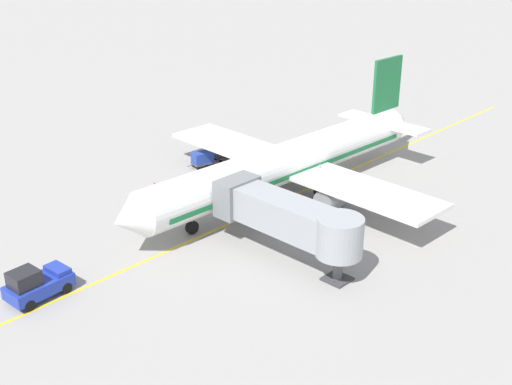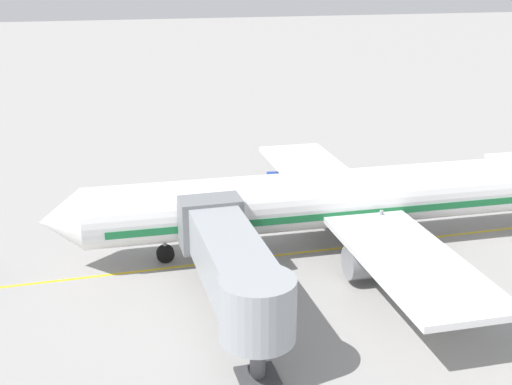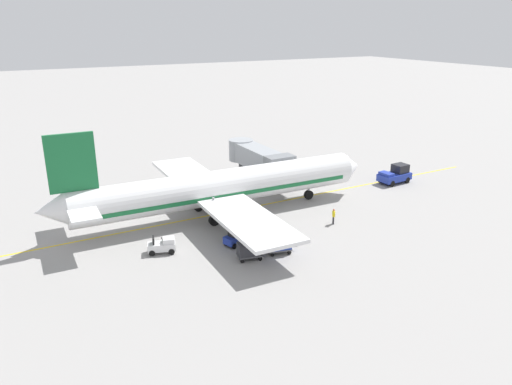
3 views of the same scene
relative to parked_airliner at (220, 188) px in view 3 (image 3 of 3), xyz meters
name	(u,v)px [view 3 (image 3 of 3)]	position (x,y,z in m)	size (l,w,h in m)	color
ground_plane	(206,216)	(-0.55, -1.47, -3.19)	(400.00, 400.00, 0.00)	gray
gate_lead_in_line	(206,216)	(-0.55, -1.47, -3.18)	(0.24, 80.00, 0.01)	gold
parked_airliner	(220,188)	(0.00, 0.00, 0.00)	(30.16, 37.29, 10.63)	white
jet_bridge	(258,158)	(-7.88, 9.14, 0.27)	(12.84, 3.50, 4.98)	#93999E
pushback_tractor	(395,175)	(0.63, 25.15, -2.09)	(2.47, 4.53, 2.40)	#1E339E
baggage_tug_lead	(162,245)	(5.81, -8.60, -2.47)	(1.95, 2.75, 1.62)	silver
baggage_tug_trailing	(237,237)	(7.50, -1.74, -2.47)	(1.90, 2.74, 1.62)	#1E339E
baggage_cart_front	(279,243)	(11.07, 0.73, -2.24)	(1.74, 2.98, 1.58)	#4C4C51
baggage_cart_second_in_train	(250,249)	(10.86, -2.23, -2.24)	(1.74, 2.98, 1.58)	#4C4C51
ground_crew_wing_walker	(334,215)	(7.98, 9.34, -2.23)	(0.69, 0.40, 1.69)	#232328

